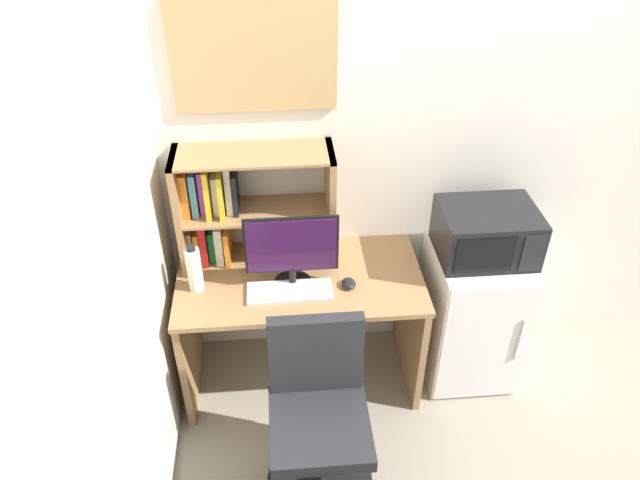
{
  "coord_description": "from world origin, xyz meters",
  "views": [
    {
      "loc": [
        -1.03,
        -2.67,
        2.69
      ],
      "look_at": [
        -0.83,
        -0.36,
        1.0
      ],
      "focal_mm": 33.68,
      "sensor_mm": 36.0,
      "label": 1
    }
  ],
  "objects_px": {
    "keyboard": "(290,292)",
    "microwave": "(487,233)",
    "mini_fridge": "(471,312)",
    "monitor": "(292,250)",
    "hutch_bookshelf": "(232,206)",
    "wall_corkboard": "(254,56)",
    "computer_mouse": "(349,283)",
    "water_bottle": "(194,269)",
    "desk_chair": "(319,423)"
  },
  "relations": [
    {
      "from": "keyboard",
      "to": "microwave",
      "type": "distance_m",
      "value": 1.03
    },
    {
      "from": "mini_fridge",
      "to": "microwave",
      "type": "distance_m",
      "value": 0.54
    },
    {
      "from": "mini_fridge",
      "to": "desk_chair",
      "type": "height_order",
      "value": "desk_chair"
    },
    {
      "from": "keyboard",
      "to": "microwave",
      "type": "height_order",
      "value": "microwave"
    },
    {
      "from": "computer_mouse",
      "to": "wall_corkboard",
      "type": "xyz_separation_m",
      "value": [
        -0.4,
        0.41,
        1.01
      ]
    },
    {
      "from": "keyboard",
      "to": "water_bottle",
      "type": "bearing_deg",
      "value": 170.21
    },
    {
      "from": "monitor",
      "to": "keyboard",
      "type": "relative_size",
      "value": 1.09
    },
    {
      "from": "mini_fridge",
      "to": "desk_chair",
      "type": "bearing_deg",
      "value": -144.2
    },
    {
      "from": "keyboard",
      "to": "computer_mouse",
      "type": "height_order",
      "value": "computer_mouse"
    },
    {
      "from": "mini_fridge",
      "to": "wall_corkboard",
      "type": "distance_m",
      "value": 1.79
    },
    {
      "from": "hutch_bookshelf",
      "to": "keyboard",
      "type": "height_order",
      "value": "hutch_bookshelf"
    },
    {
      "from": "monitor",
      "to": "wall_corkboard",
      "type": "bearing_deg",
      "value": 109.47
    },
    {
      "from": "wall_corkboard",
      "to": "monitor",
      "type": "bearing_deg",
      "value": -70.53
    },
    {
      "from": "hutch_bookshelf",
      "to": "monitor",
      "type": "bearing_deg",
      "value": -41.32
    },
    {
      "from": "mini_fridge",
      "to": "microwave",
      "type": "height_order",
      "value": "microwave"
    },
    {
      "from": "monitor",
      "to": "mini_fridge",
      "type": "bearing_deg",
      "value": 4.09
    },
    {
      "from": "hutch_bookshelf",
      "to": "monitor",
      "type": "distance_m",
      "value": 0.39
    },
    {
      "from": "hutch_bookshelf",
      "to": "microwave",
      "type": "relative_size",
      "value": 1.62
    },
    {
      "from": "hutch_bookshelf",
      "to": "desk_chair",
      "type": "relative_size",
      "value": 0.84
    },
    {
      "from": "monitor",
      "to": "microwave",
      "type": "xyz_separation_m",
      "value": [
        0.98,
        0.07,
        -0.01
      ]
    },
    {
      "from": "monitor",
      "to": "wall_corkboard",
      "type": "distance_m",
      "value": 0.9
    },
    {
      "from": "keyboard",
      "to": "desk_chair",
      "type": "relative_size",
      "value": 0.45
    },
    {
      "from": "computer_mouse",
      "to": "mini_fridge",
      "type": "height_order",
      "value": "mini_fridge"
    },
    {
      "from": "mini_fridge",
      "to": "wall_corkboard",
      "type": "height_order",
      "value": "wall_corkboard"
    },
    {
      "from": "hutch_bookshelf",
      "to": "wall_corkboard",
      "type": "bearing_deg",
      "value": 35.67
    },
    {
      "from": "water_bottle",
      "to": "wall_corkboard",
      "type": "xyz_separation_m",
      "value": [
        0.35,
        0.35,
        0.91
      ]
    },
    {
      "from": "desk_chair",
      "to": "wall_corkboard",
      "type": "height_order",
      "value": "wall_corkboard"
    },
    {
      "from": "hutch_bookshelf",
      "to": "computer_mouse",
      "type": "bearing_deg",
      "value": -27.67
    },
    {
      "from": "hutch_bookshelf",
      "to": "desk_chair",
      "type": "bearing_deg",
      "value": -66.34
    },
    {
      "from": "water_bottle",
      "to": "microwave",
      "type": "height_order",
      "value": "microwave"
    },
    {
      "from": "hutch_bookshelf",
      "to": "monitor",
      "type": "relative_size",
      "value": 1.71
    },
    {
      "from": "computer_mouse",
      "to": "water_bottle",
      "type": "bearing_deg",
      "value": 176.04
    },
    {
      "from": "keyboard",
      "to": "computer_mouse",
      "type": "bearing_deg",
      "value": 5.25
    },
    {
      "from": "computer_mouse",
      "to": "microwave",
      "type": "bearing_deg",
      "value": 9.33
    },
    {
      "from": "hutch_bookshelf",
      "to": "wall_corkboard",
      "type": "xyz_separation_m",
      "value": [
        0.16,
        0.11,
        0.71
      ]
    },
    {
      "from": "desk_chair",
      "to": "mini_fridge",
      "type": "bearing_deg",
      "value": 35.8
    },
    {
      "from": "desk_chair",
      "to": "wall_corkboard",
      "type": "xyz_separation_m",
      "value": [
        -0.21,
        0.94,
        1.38
      ]
    },
    {
      "from": "water_bottle",
      "to": "mini_fridge",
      "type": "height_order",
      "value": "water_bottle"
    },
    {
      "from": "water_bottle",
      "to": "mini_fridge",
      "type": "distance_m",
      "value": 1.53
    },
    {
      "from": "water_bottle",
      "to": "desk_chair",
      "type": "relative_size",
      "value": 0.28
    },
    {
      "from": "monitor",
      "to": "mini_fridge",
      "type": "relative_size",
      "value": 0.55
    },
    {
      "from": "computer_mouse",
      "to": "wall_corkboard",
      "type": "relative_size",
      "value": 0.12
    },
    {
      "from": "hutch_bookshelf",
      "to": "mini_fridge",
      "type": "xyz_separation_m",
      "value": [
        1.27,
        -0.18,
        -0.66
      ]
    },
    {
      "from": "monitor",
      "to": "water_bottle",
      "type": "distance_m",
      "value": 0.48
    },
    {
      "from": "water_bottle",
      "to": "wall_corkboard",
      "type": "distance_m",
      "value": 1.04
    },
    {
      "from": "hutch_bookshelf",
      "to": "wall_corkboard",
      "type": "distance_m",
      "value": 0.74
    },
    {
      "from": "microwave",
      "to": "desk_chair",
      "type": "xyz_separation_m",
      "value": [
        -0.9,
        -0.65,
        -0.55
      ]
    },
    {
      "from": "wall_corkboard",
      "to": "mini_fridge",
      "type": "bearing_deg",
      "value": -14.78
    },
    {
      "from": "hutch_bookshelf",
      "to": "water_bottle",
      "type": "height_order",
      "value": "hutch_bookshelf"
    },
    {
      "from": "water_bottle",
      "to": "mini_fridge",
      "type": "relative_size",
      "value": 0.32
    }
  ]
}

